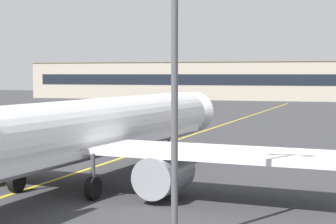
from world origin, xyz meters
TOP-DOWN VIEW (x-y plane):
  - taxiway_centreline at (0.00, 30.00)m, footprint 8.36×179.83m
  - airliner_foreground at (1.93, 11.84)m, footprint 32.33×41.50m
  - apron_lamp_post at (11.02, 2.90)m, footprint 2.24×0.90m
  - terminal_building at (8.90, 136.99)m, footprint 157.50×12.40m

SIDE VIEW (x-z plane):
  - taxiway_centreline at x=0.00m, z-range 0.00..0.01m
  - airliner_foreground at x=1.93m, z-range -2.46..9.19m
  - terminal_building at x=8.90m, z-range 0.01..10.47m
  - apron_lamp_post at x=11.02m, z-range 0.30..13.08m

